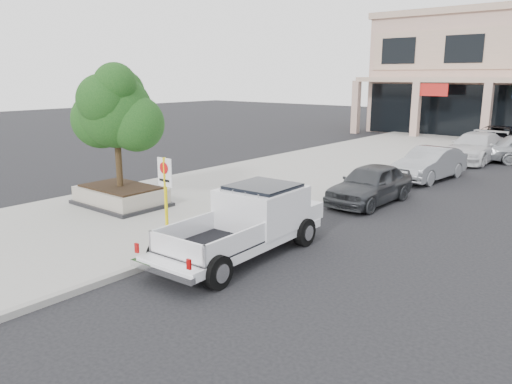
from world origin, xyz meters
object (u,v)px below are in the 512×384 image
(curb_car_c, at_px, (475,147))
(curb_car_d, at_px, (496,140))
(no_parking_sign, at_px, (165,187))
(planter_tree, at_px, (122,111))
(curb_car_a, at_px, (370,184))
(curb_car_b, at_px, (430,164))
(planter, at_px, (121,196))
(pickup_truck, at_px, (239,224))

(curb_car_c, height_order, curb_car_d, curb_car_d)
(no_parking_sign, height_order, curb_car_d, no_parking_sign)
(planter_tree, relative_size, curb_car_d, 0.67)
(curb_car_a, bearing_deg, curb_car_c, 90.72)
(no_parking_sign, bearing_deg, curb_car_b, 80.42)
(planter, bearing_deg, curb_car_b, 61.58)
(curb_car_a, bearing_deg, curb_car_d, 90.48)
(pickup_truck, bearing_deg, curb_car_d, 86.97)
(pickup_truck, distance_m, curb_car_b, 12.83)
(curb_car_a, bearing_deg, no_parking_sign, -104.35)
(planter, xyz_separation_m, pickup_truck, (6.38, -0.91, 0.40))
(curb_car_a, xyz_separation_m, curb_car_b, (0.07, 5.59, 0.01))
(planter_tree, distance_m, pickup_truck, 6.83)
(planter_tree, xyz_separation_m, pickup_truck, (6.25, -1.06, -2.54))
(planter, bearing_deg, pickup_truck, -8.13)
(planter, bearing_deg, curb_car_a, 44.78)
(planter_tree, height_order, pickup_truck, planter_tree)
(planter_tree, xyz_separation_m, curb_car_c, (6.37, 18.18, -2.63))
(planter_tree, relative_size, curb_car_a, 0.94)
(planter_tree, relative_size, curb_car_b, 0.90)
(planter, distance_m, planter_tree, 2.95)
(no_parking_sign, xyz_separation_m, curb_car_a, (2.19, 7.79, -0.91))
(no_parking_sign, xyz_separation_m, curb_car_c, (2.31, 19.80, -0.85))
(curb_car_b, distance_m, curb_car_c, 6.42)
(curb_car_b, xyz_separation_m, curb_car_c, (0.05, 6.42, 0.05))
(no_parking_sign, distance_m, curb_car_d, 23.69)
(pickup_truck, bearing_deg, curb_car_b, 87.23)
(pickup_truck, bearing_deg, planter, 169.42)
(pickup_truck, distance_m, curb_car_d, 23.00)
(curb_car_c, xyz_separation_m, curb_car_d, (0.11, 3.75, 0.04))
(curb_car_a, relative_size, curb_car_b, 0.96)
(no_parking_sign, height_order, curb_car_c, no_parking_sign)
(curb_car_d, bearing_deg, planter_tree, -102.01)
(planter_tree, distance_m, curb_car_d, 23.01)
(curb_car_a, distance_m, curb_car_d, 15.76)
(no_parking_sign, height_order, curb_car_a, no_parking_sign)
(pickup_truck, xyz_separation_m, curb_car_a, (-0.00, 7.24, -0.15))
(planter, relative_size, curb_car_b, 0.72)
(planter, bearing_deg, curb_car_d, 73.34)
(no_parking_sign, relative_size, curb_car_b, 0.52)
(curb_car_d, bearing_deg, curb_car_c, -87.17)
(curb_car_a, bearing_deg, curb_car_b, 90.58)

